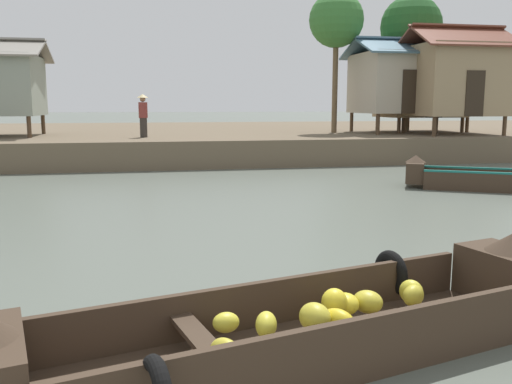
% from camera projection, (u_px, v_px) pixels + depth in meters
% --- Properties ---
extents(ground_plane, '(300.00, 300.00, 0.00)m').
position_uv_depth(ground_plane, '(153.00, 221.00, 10.76)').
color(ground_plane, '#596056').
extents(riverbank_strip, '(160.00, 20.00, 1.00)m').
position_uv_depth(riverbank_strip, '(150.00, 139.00, 28.35)').
color(riverbank_strip, brown).
rests_on(riverbank_strip, ground).
extents(banana_boat, '(5.94, 2.68, 0.89)m').
position_uv_depth(banana_boat, '(306.00, 326.00, 4.91)').
color(banana_boat, '#3D2D21').
rests_on(banana_boat, ground).
extents(fishing_skiff_distant, '(4.41, 3.00, 0.88)m').
position_uv_depth(fishing_skiff_distant, '(493.00, 179.00, 14.59)').
color(fishing_skiff_distant, '#3D2D21').
rests_on(fishing_skiff_distant, ground).
extents(stilt_house_mid_left, '(3.76, 3.95, 4.18)m').
position_uv_depth(stilt_house_mid_left, '(393.00, 82.00, 24.20)').
color(stilt_house_mid_left, '#4C3826').
rests_on(stilt_house_mid_left, riverbank_strip).
extents(stilt_house_mid_right, '(4.20, 3.26, 4.12)m').
position_uv_depth(stilt_house_mid_right, '(420.00, 85.00, 25.32)').
color(stilt_house_mid_right, '#4C3826').
rests_on(stilt_house_mid_right, riverbank_strip).
extents(stilt_house_right, '(4.23, 3.58, 4.54)m').
position_uv_depth(stilt_house_right, '(454.00, 79.00, 22.93)').
color(stilt_house_right, '#4C3826').
rests_on(stilt_house_right, riverbank_strip).
extents(palm_tree_near, '(2.79, 2.79, 6.19)m').
position_uv_depth(palm_tree_near, '(411.00, 27.00, 24.94)').
color(palm_tree_near, brown).
rests_on(palm_tree_near, riverbank_strip).
extents(palm_tree_mid, '(2.41, 2.41, 6.15)m').
position_uv_depth(palm_tree_mid, '(336.00, 21.00, 23.97)').
color(palm_tree_mid, brown).
rests_on(palm_tree_mid, riverbank_strip).
extents(vendor_person, '(0.44, 0.44, 1.66)m').
position_uv_depth(vendor_person, '(143.00, 113.00, 21.03)').
color(vendor_person, '#332D28').
rests_on(vendor_person, riverbank_strip).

